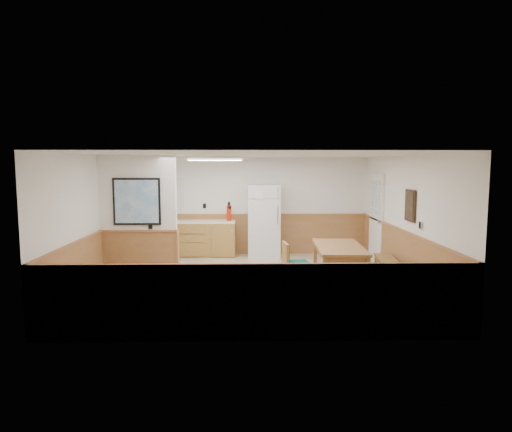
{
  "coord_description": "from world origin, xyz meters",
  "views": [
    {
      "loc": [
        -0.11,
        -8.78,
        2.32
      ],
      "look_at": [
        0.08,
        0.4,
        1.28
      ],
      "focal_mm": 32.0,
      "sensor_mm": 36.0,
      "label": 1
    }
  ],
  "objects_px": {
    "dining_table": "(339,251)",
    "fire_extinguisher": "(229,213)",
    "dining_bench": "(389,266)",
    "dining_chair": "(292,261)",
    "soap_bottle": "(160,216)",
    "refrigerator": "(264,221)"
  },
  "relations": [
    {
      "from": "dining_table",
      "to": "dining_bench",
      "type": "xyz_separation_m",
      "value": [
        0.98,
        0.01,
        -0.32
      ]
    },
    {
      "from": "dining_chair",
      "to": "refrigerator",
      "type": "bearing_deg",
      "value": 91.98
    },
    {
      "from": "dining_chair",
      "to": "soap_bottle",
      "type": "height_order",
      "value": "soap_bottle"
    },
    {
      "from": "dining_table",
      "to": "fire_extinguisher",
      "type": "bearing_deg",
      "value": 131.56
    },
    {
      "from": "dining_chair",
      "to": "soap_bottle",
      "type": "xyz_separation_m",
      "value": [
        -3.03,
        3.01,
        0.51
      ]
    },
    {
      "from": "soap_bottle",
      "to": "dining_bench",
      "type": "bearing_deg",
      "value": -29.58
    },
    {
      "from": "dining_table",
      "to": "dining_chair",
      "type": "height_order",
      "value": "dining_chair"
    },
    {
      "from": "refrigerator",
      "to": "fire_extinguisher",
      "type": "xyz_separation_m",
      "value": [
        -0.88,
        0.02,
        0.2
      ]
    },
    {
      "from": "dining_chair",
      "to": "fire_extinguisher",
      "type": "xyz_separation_m",
      "value": [
        -1.29,
        2.97,
        0.62
      ]
    },
    {
      "from": "dining_table",
      "to": "soap_bottle",
      "type": "xyz_separation_m",
      "value": [
        -3.98,
        2.82,
        0.35
      ]
    },
    {
      "from": "dining_bench",
      "to": "soap_bottle",
      "type": "height_order",
      "value": "soap_bottle"
    },
    {
      "from": "refrigerator",
      "to": "dining_bench",
      "type": "distance_m",
      "value": 3.65
    },
    {
      "from": "fire_extinguisher",
      "to": "soap_bottle",
      "type": "relative_size",
      "value": 2.2
    },
    {
      "from": "dining_table",
      "to": "soap_bottle",
      "type": "bearing_deg",
      "value": 147.34
    },
    {
      "from": "refrigerator",
      "to": "fire_extinguisher",
      "type": "height_order",
      "value": "refrigerator"
    },
    {
      "from": "fire_extinguisher",
      "to": "dining_table",
      "type": "bearing_deg",
      "value": -26.35
    },
    {
      "from": "dining_table",
      "to": "dining_chair",
      "type": "relative_size",
      "value": 2.12
    },
    {
      "from": "dining_bench",
      "to": "fire_extinguisher",
      "type": "bearing_deg",
      "value": 146.42
    },
    {
      "from": "refrigerator",
      "to": "soap_bottle",
      "type": "xyz_separation_m",
      "value": [
        -2.62,
        0.07,
        0.1
      ]
    },
    {
      "from": "dining_table",
      "to": "dining_chair",
      "type": "bearing_deg",
      "value": -165.98
    },
    {
      "from": "refrigerator",
      "to": "dining_chair",
      "type": "xyz_separation_m",
      "value": [
        0.41,
        -2.94,
        -0.41
      ]
    },
    {
      "from": "dining_chair",
      "to": "dining_table",
      "type": "bearing_deg",
      "value": 5.34
    }
  ]
}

